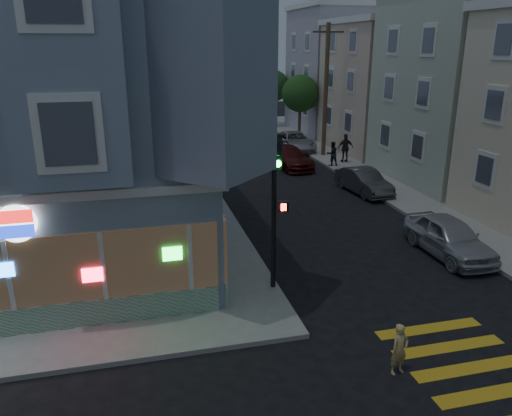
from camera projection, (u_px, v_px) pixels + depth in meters
name	position (u px, v px, depth m)	size (l,w,h in m)	color
ground	(215.00, 405.00, 11.29)	(120.00, 120.00, 0.00)	black
sidewalk_ne	(464.00, 151.00, 37.77)	(24.00, 42.00, 0.15)	gray
row_house_b	(499.00, 87.00, 28.85)	(12.00, 8.60, 10.50)	#B2C2A8
row_house_c	(414.00, 88.00, 37.37)	(12.00, 8.60, 9.00)	beige
row_house_d	(362.00, 71.00, 45.43)	(12.00, 8.60, 10.50)	#A19AA9
utility_pole	(326.00, 89.00, 34.67)	(2.20, 0.30, 9.00)	#4C3826
street_tree_near	(300.00, 94.00, 40.52)	(3.00, 3.00, 5.30)	#4C3826
street_tree_far	(273.00, 86.00, 47.89)	(3.00, 3.00, 5.30)	#4C3826
running_child	(400.00, 349.00, 12.20)	(0.49, 0.32, 1.34)	tan
pedestrian_a	(332.00, 154.00, 32.65)	(0.77, 0.60, 1.59)	black
pedestrian_b	(345.00, 148.00, 33.61)	(1.12, 0.46, 1.91)	#252129
parked_car_a	(449.00, 237.00, 19.08)	(1.77, 4.39, 1.50)	#B3B5BB
parked_car_b	(364.00, 181.00, 27.09)	(1.42, 4.08, 1.34)	#3B3F41
parked_car_c	(289.00, 157.00, 32.79)	(1.94, 4.76, 1.38)	#4E1311
parked_car_d	(295.00, 141.00, 38.06)	(2.34, 5.08, 1.41)	#ADB4B9
traffic_signal	(276.00, 186.00, 15.30)	(0.64, 0.58, 5.14)	black
fire_hydrant	(362.00, 176.00, 28.62)	(0.45, 0.26, 0.78)	white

